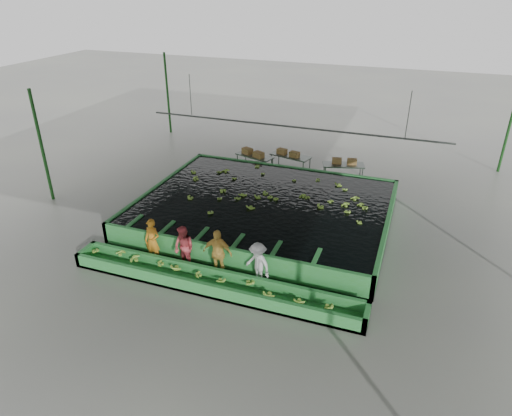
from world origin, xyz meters
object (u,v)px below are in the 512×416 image
(worker_a, at_px, (152,241))
(worker_b, at_px, (184,248))
(box_stack_mid, at_px, (288,155))
(box_stack_right, at_px, (344,164))
(sorting_trough, at_px, (212,283))
(flotation_tank, at_px, (264,210))
(packing_table_right, at_px, (343,173))
(packing_table_left, at_px, (255,163))
(worker_d, at_px, (258,264))
(worker_c, at_px, (218,253))
(packing_table_mid, at_px, (290,164))
(box_stack_left, at_px, (253,155))

(worker_a, relative_size, worker_b, 1.03)
(box_stack_mid, height_order, box_stack_right, box_stack_mid)
(sorting_trough, relative_size, box_stack_right, 8.44)
(worker_a, bearing_deg, sorting_trough, -13.79)
(flotation_tank, relative_size, sorting_trough, 1.00)
(flotation_tank, xyz_separation_m, box_stack_right, (2.32, 5.18, 0.46))
(flotation_tank, height_order, worker_a, worker_a)
(worker_a, distance_m, packing_table_right, 10.61)
(packing_table_left, distance_m, box_stack_right, 4.57)
(worker_a, distance_m, worker_d, 3.93)
(worker_c, distance_m, packing_table_right, 9.70)
(worker_b, xyz_separation_m, box_stack_right, (3.73, 9.48, 0.11))
(sorting_trough, bearing_deg, worker_d, 31.98)
(flotation_tank, bearing_deg, box_stack_mid, 96.13)
(packing_table_left, relative_size, box_stack_right, 1.65)
(worker_b, relative_size, worker_c, 0.91)
(packing_table_mid, xyz_separation_m, box_stack_right, (2.76, -0.15, 0.44))
(box_stack_left, distance_m, box_stack_right, 4.64)
(worker_a, relative_size, packing_table_left, 0.84)
(packing_table_mid, bearing_deg, worker_a, -102.90)
(box_stack_left, bearing_deg, worker_d, -68.43)
(worker_d, bearing_deg, box_stack_right, 108.32)
(sorting_trough, height_order, worker_b, worker_b)
(flotation_tank, xyz_separation_m, box_stack_mid, (-0.56, 5.25, 0.49))
(worker_a, distance_m, packing_table_left, 9.12)
(worker_c, xyz_separation_m, box_stack_left, (-2.15, 9.04, 0.02))
(box_stack_left, bearing_deg, box_stack_mid, 16.40)
(worker_d, relative_size, packing_table_left, 0.78)
(flotation_tank, relative_size, box_stack_left, 7.48)
(sorting_trough, height_order, worker_a, worker_a)
(sorting_trough, height_order, packing_table_mid, packing_table_mid)
(packing_table_mid, bearing_deg, flotation_tank, -85.26)
(worker_a, height_order, worker_d, worker_a)
(flotation_tank, bearing_deg, worker_b, -108.11)
(sorting_trough, xyz_separation_m, packing_table_mid, (-0.44, 10.43, 0.22))
(worker_a, bearing_deg, worker_d, 3.03)
(worker_b, distance_m, packing_table_left, 9.15)
(worker_c, distance_m, packing_table_left, 9.35)
(flotation_tank, distance_m, box_stack_left, 5.29)
(box_stack_mid, bearing_deg, flotation_tank, -83.87)
(flotation_tank, height_order, box_stack_left, box_stack_left)
(box_stack_left, bearing_deg, flotation_tank, -64.20)
(flotation_tank, distance_m, packing_table_mid, 5.35)
(packing_table_left, distance_m, box_stack_left, 0.46)
(flotation_tank, relative_size, box_stack_right, 8.44)
(worker_c, relative_size, box_stack_right, 1.47)
(worker_b, height_order, packing_table_mid, worker_b)
(worker_a, bearing_deg, flotation_tank, 61.42)
(sorting_trough, bearing_deg, box_stack_mid, 93.12)
(flotation_tank, xyz_separation_m, worker_d, (1.28, -4.30, 0.31))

